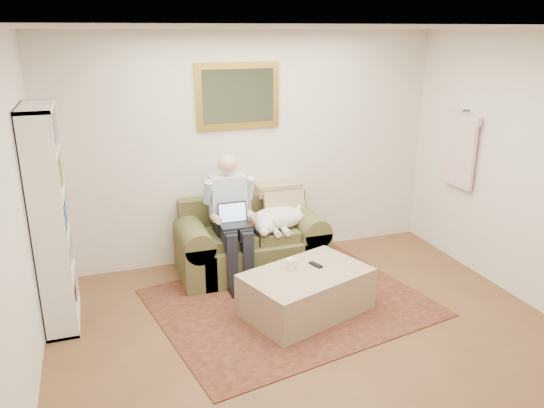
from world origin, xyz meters
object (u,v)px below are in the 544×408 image
sleeping_dog (278,218)px  coffee_mug (290,264)px  bookshelf (51,219)px  laptop (234,219)px  ottoman (306,292)px  seated_man (232,220)px  sofa (251,247)px

sleeping_dog → coffee_mug: bearing=-101.7°
bookshelf → laptop: bearing=8.2°
laptop → ottoman: 1.10m
sleeping_dog → ottoman: size_ratio=0.57×
bookshelf → ottoman: bearing=-15.5°
seated_man → coffee_mug: seated_man is taller
laptop → coffee_mug: (0.35, -0.75, -0.24)m
sofa → coffee_mug: bearing=-83.6°
laptop → seated_man: bearing=90.0°
ottoman → bookshelf: 2.42m
seated_man → coffee_mug: (0.35, -0.81, -0.21)m
ottoman → coffee_mug: (-0.12, 0.12, 0.26)m
sleeping_dog → bookshelf: bearing=-170.5°
laptop → bookshelf: bearing=-171.8°
sofa → bookshelf: (-1.98, -0.46, 0.72)m
laptop → ottoman: bearing=-61.4°
sleeping_dog → ottoman: 1.07m
sofa → seated_man: seated_man is taller
ottoman → coffee_mug: bearing=136.7°
ottoman → bookshelf: bookshelf is taller
laptop → sofa: bearing=41.0°
laptop → sleeping_dog: 0.55m
coffee_mug → laptop: bearing=115.0°
seated_man → ottoman: (0.47, -0.92, -0.47)m
laptop → bookshelf: (-1.74, -0.25, 0.29)m
coffee_mug → sofa: bearing=96.4°
seated_man → ottoman: 1.14m
sofa → ottoman: bearing=-78.0°
ottoman → laptop: bearing=118.6°
coffee_mug → seated_man: bearing=113.2°
ottoman → coffee_mug: size_ratio=11.56×
sofa → ottoman: sofa is taller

